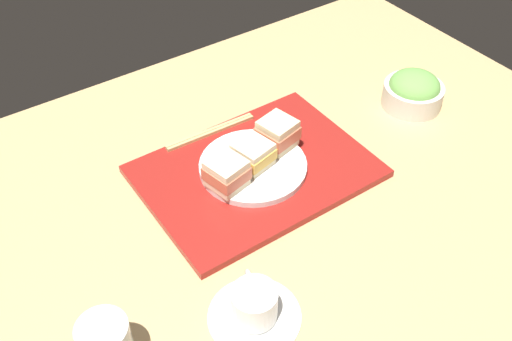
{
  "coord_description": "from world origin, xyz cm",
  "views": [
    {
      "loc": [
        48.15,
        63.79,
        78.39
      ],
      "look_at": [
        4.09,
        -0.26,
        5.0
      ],
      "focal_mm": 40.55,
      "sensor_mm": 36.0,
      "label": 1
    }
  ],
  "objects_px": {
    "sandwich_far": "(227,173)",
    "salad_bowl": "(413,91)",
    "chopsticks_pair": "(210,132)",
    "sandwich_plate": "(253,166)",
    "coffee_cup": "(254,307)",
    "sandwich_near": "(277,133)",
    "sandwich_middle": "(253,154)"
  },
  "relations": [
    {
      "from": "sandwich_far",
      "to": "salad_bowl",
      "type": "relative_size",
      "value": 0.61
    },
    {
      "from": "sandwich_plate",
      "to": "coffee_cup",
      "type": "bearing_deg",
      "value": 56.06
    },
    {
      "from": "sandwich_plate",
      "to": "sandwich_near",
      "type": "relative_size",
      "value": 2.6
    },
    {
      "from": "chopsticks_pair",
      "to": "coffee_cup",
      "type": "relative_size",
      "value": 1.38
    },
    {
      "from": "sandwich_plate",
      "to": "coffee_cup",
      "type": "distance_m",
      "value": 0.32
    },
    {
      "from": "sandwich_far",
      "to": "salad_bowl",
      "type": "height_order",
      "value": "sandwich_far"
    },
    {
      "from": "sandwich_far",
      "to": "coffee_cup",
      "type": "relative_size",
      "value": 0.55
    },
    {
      "from": "sandwich_plate",
      "to": "chopsticks_pair",
      "type": "distance_m",
      "value": 0.14
    },
    {
      "from": "salad_bowl",
      "to": "sandwich_near",
      "type": "bearing_deg",
      "value": -5.35
    },
    {
      "from": "sandwich_middle",
      "to": "sandwich_far",
      "type": "bearing_deg",
      "value": 15.03
    },
    {
      "from": "sandwich_plate",
      "to": "sandwich_middle",
      "type": "relative_size",
      "value": 2.62
    },
    {
      "from": "sandwich_near",
      "to": "sandwich_far",
      "type": "bearing_deg",
      "value": 15.03
    },
    {
      "from": "sandwich_middle",
      "to": "coffee_cup",
      "type": "xyz_separation_m",
      "value": [
        0.18,
        0.27,
        -0.03
      ]
    },
    {
      "from": "sandwich_near",
      "to": "salad_bowl",
      "type": "height_order",
      "value": "sandwich_near"
    },
    {
      "from": "salad_bowl",
      "to": "sandwich_plate",
      "type": "bearing_deg",
      "value": -1.83
    },
    {
      "from": "salad_bowl",
      "to": "chopsticks_pair",
      "type": "height_order",
      "value": "salad_bowl"
    },
    {
      "from": "sandwich_far",
      "to": "chopsticks_pair",
      "type": "bearing_deg",
      "value": -110.54
    },
    {
      "from": "sandwich_middle",
      "to": "sandwich_far",
      "type": "distance_m",
      "value": 0.07
    },
    {
      "from": "sandwich_plate",
      "to": "sandwich_middle",
      "type": "distance_m",
      "value": 0.03
    },
    {
      "from": "sandwich_far",
      "to": "salad_bowl",
      "type": "bearing_deg",
      "value": -179.33
    },
    {
      "from": "salad_bowl",
      "to": "coffee_cup",
      "type": "relative_size",
      "value": 0.9
    },
    {
      "from": "sandwich_plate",
      "to": "sandwich_far",
      "type": "relative_size",
      "value": 2.61
    },
    {
      "from": "sandwich_plate",
      "to": "sandwich_near",
      "type": "bearing_deg",
      "value": -164.97
    },
    {
      "from": "sandwich_far",
      "to": "chopsticks_pair",
      "type": "height_order",
      "value": "sandwich_far"
    },
    {
      "from": "sandwich_near",
      "to": "sandwich_middle",
      "type": "height_order",
      "value": "sandwich_near"
    },
    {
      "from": "sandwich_near",
      "to": "sandwich_far",
      "type": "xyz_separation_m",
      "value": [
        0.14,
        0.04,
        -0.0
      ]
    },
    {
      "from": "sandwich_far",
      "to": "coffee_cup",
      "type": "distance_m",
      "value": 0.27
    },
    {
      "from": "sandwich_middle",
      "to": "coffee_cup",
      "type": "height_order",
      "value": "sandwich_middle"
    },
    {
      "from": "sandwich_middle",
      "to": "chopsticks_pair",
      "type": "xyz_separation_m",
      "value": [
        0.01,
        -0.14,
        -0.03
      ]
    },
    {
      "from": "sandwich_far",
      "to": "coffee_cup",
      "type": "xyz_separation_m",
      "value": [
        0.11,
        0.25,
        -0.03
      ]
    },
    {
      "from": "sandwich_plate",
      "to": "salad_bowl",
      "type": "relative_size",
      "value": 1.59
    },
    {
      "from": "sandwich_plate",
      "to": "chopsticks_pair",
      "type": "xyz_separation_m",
      "value": [
        0.01,
        -0.14,
        -0.0
      ]
    }
  ]
}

